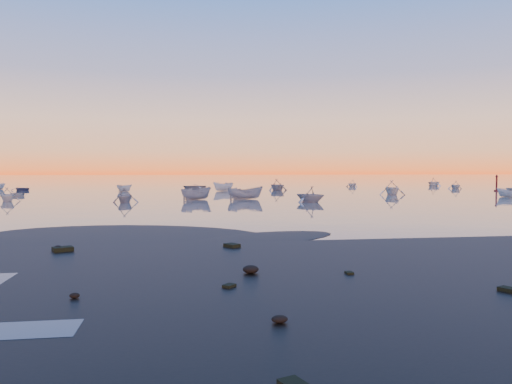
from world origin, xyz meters
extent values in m
plane|color=slate|center=(0.00, 100.00, 0.00)|extent=(600.00, 600.00, 0.00)
imported|color=silver|center=(-25.65, 43.78, 0.00)|extent=(3.92, 3.06, 0.91)
imported|color=gray|center=(3.04, 32.12, 0.00)|extent=(2.11, 4.37, 1.47)
imported|color=gray|center=(9.21, 25.91, 0.00)|extent=(3.88, 3.65, 1.29)
cylinder|color=#3F0E0D|center=(47.20, 49.36, 0.04)|extent=(0.80, 0.80, 0.27)
cylinder|color=#3F0E0D|center=(47.20, 49.36, 1.16)|extent=(0.29, 0.29, 2.32)
cone|color=#3F0E0D|center=(47.20, 49.36, 2.54)|extent=(0.54, 0.54, 0.45)
camera|label=1|loc=(-4.72, -25.70, 3.33)|focal=35.00mm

